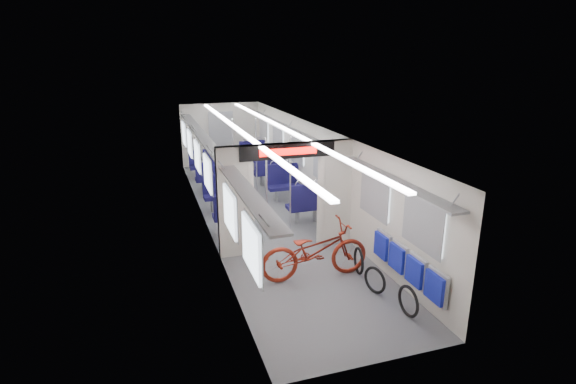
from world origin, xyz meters
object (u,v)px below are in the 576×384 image
object	(u,v)px
seat_bay_near_right	(294,190)
seat_bay_far_left	(206,169)
seat_bay_near_left	(226,201)
flip_bench	(407,264)
bike_hoop_b	(375,281)
stanchion_near_left	(267,189)
stanchion_near_right	(290,187)
stanchion_far_right	(256,158)
bike_hoop_a	(408,303)
seat_bay_far_right	(261,161)
bike_hoop_c	(359,262)
bicycle	(315,251)
stanchion_far_left	(234,159)

from	to	relation	value
seat_bay_near_right	seat_bay_far_left	size ratio (longest dim) A/B	1.15
seat_bay_near_left	seat_bay_far_left	world-z (taller)	same
flip_bench	seat_bay_near_left	xyz separation A→B (m)	(-2.29, 4.55, -0.05)
bike_hoop_b	stanchion_near_left	bearing A→B (deg)	110.26
stanchion_near_right	stanchion_near_left	bearing A→B (deg)	174.70
seat_bay_near_right	stanchion_far_right	bearing A→B (deg)	112.63
seat_bay_near_right	stanchion_near_right	world-z (taller)	stanchion_near_right
bike_hoop_a	seat_bay_far_right	bearing A→B (deg)	90.66
flip_bench	stanchion_far_right	world-z (taller)	stanchion_far_right
bike_hoop_c	seat_bay_near_left	distance (m)	4.06
bicycle	stanchion_far_right	world-z (taller)	stanchion_far_right
seat_bay_far_left	stanchion_far_right	xyz separation A→B (m)	(1.23, -1.66, 0.62)
seat_bay_near_right	bike_hoop_b	bearing A→B (deg)	-90.63
stanchion_near_left	stanchion_far_right	xyz separation A→B (m)	(0.53, 3.05, 0.00)
bicycle	stanchion_near_right	distance (m)	2.21
bicycle	bike_hoop_a	bearing A→B (deg)	-148.87
flip_bench	seat_bay_near_left	world-z (taller)	seat_bay_near_left
bike_hoop_b	seat_bay_near_left	bearing A→B (deg)	112.79
seat_bay_near_left	seat_bay_far_left	xyz separation A→B (m)	(-0.00, 3.40, -0.00)
bicycle	seat_bay_near_right	xyz separation A→B (m)	(0.84, 3.68, 0.03)
bike_hoop_c	seat_bay_far_left	size ratio (longest dim) A/B	0.27
bike_hoop_a	stanchion_near_right	distance (m)	3.97
seat_bay_far_right	stanchion_far_left	xyz separation A→B (m)	(-1.27, -1.90, 0.57)
stanchion_near_left	stanchion_far_right	distance (m)	3.10
stanchion_far_right	bike_hoop_b	bearing A→B (deg)	-84.45
seat_bay_far_left	bike_hoop_b	bearing A→B (deg)	-76.76
bicycle	stanchion_far_left	distance (m)	5.37
seat_bay_far_right	stanchion_near_right	distance (m)	5.18
seat_bay_near_left	stanchion_far_right	size ratio (longest dim) A/B	0.85
stanchion_far_right	stanchion_near_right	bearing A→B (deg)	-89.82
bike_hoop_a	seat_bay_near_left	distance (m)	5.52
bike_hoop_a	bike_hoop_b	bearing A→B (deg)	100.55
flip_bench	bike_hoop_b	distance (m)	0.63
stanchion_far_right	seat_bay_far_left	bearing A→B (deg)	126.57
stanchion_far_left	bicycle	bearing A→B (deg)	-85.41
flip_bench	stanchion_far_right	bearing A→B (deg)	99.54
flip_bench	bike_hoop_b	world-z (taller)	flip_bench
bike_hoop_c	flip_bench	bearing A→B (deg)	-66.88
bike_hoop_a	bike_hoop_c	distance (m)	1.56
seat_bay_near_left	stanchion_near_left	bearing A→B (deg)	-61.70
bike_hoop_b	stanchion_far_left	distance (m)	6.37
seat_bay_far_right	stanchion_far_left	bearing A→B (deg)	-123.76
flip_bench	bike_hoop_a	xyz separation A→B (m)	(-0.32, -0.59, -0.34)
seat_bay_near_right	stanchion_far_right	xyz separation A→B (m)	(-0.64, 1.54, 0.58)
bike_hoop_a	stanchion_near_right	bearing A→B (deg)	100.94
seat_bay_near_left	seat_bay_far_left	bearing A→B (deg)	90.00
bike_hoop_b	seat_bay_near_right	xyz separation A→B (m)	(0.05, 4.54, 0.34)
seat_bay_near_left	stanchion_far_right	distance (m)	2.22
flip_bench	seat_bay_far_left	bearing A→B (deg)	106.05
flip_bench	stanchion_near_right	world-z (taller)	stanchion_near_right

